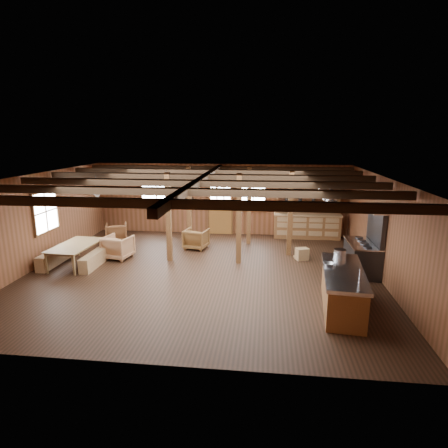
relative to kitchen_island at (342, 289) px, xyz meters
The scene contains 22 objects.
room 4.17m from the kitchen_island, 152.33° to the left, with size 10.04×9.04×2.84m.
ceiling_joists 4.70m from the kitchen_island, 150.17° to the left, with size 9.80×8.82×0.18m.
timber_posts 5.11m from the kitchen_island, 127.82° to the left, with size 3.95×2.35×2.80m.
back_door 7.30m from the kitchen_island, 119.60° to the left, with size 1.02×0.08×2.15m.
window_back_left 8.94m from the kitchen_island, 134.33° to the left, with size 1.32×0.06×1.32m.
window_back_right 6.84m from the kitchen_island, 109.92° to the left, with size 1.02×0.06×1.32m.
window_left 8.96m from the kitchen_island, 164.42° to the left, with size 0.14×1.24×1.32m.
notice_boards 8.22m from the kitchen_island, 128.79° to the left, with size 1.08×0.03×0.90m.
back_counter 6.10m from the kitchen_island, 91.88° to the left, with size 2.55×0.60×2.45m.
pendant_lamps 6.76m from the kitchen_island, 153.73° to the left, with size 1.86×2.36×0.66m.
pot_rack 2.82m from the kitchen_island, 93.06° to the left, with size 0.40×3.00×0.45m.
kitchen_island is the anchor object (origin of this frame).
step_stool 3.48m from the kitchen_island, 99.96° to the left, with size 0.43×0.30×0.38m, color #8B623F.
commercial_range 2.65m from the kitchen_island, 66.68° to the left, with size 0.80×1.56×1.92m.
dining_table 7.79m from the kitchen_island, 164.23° to the left, with size 1.86×1.04×0.65m, color brown.
bench_wall 8.52m from the kitchen_island, 165.60° to the left, with size 0.30×1.62×0.45m, color #8B623F.
bench_aisle 7.27m from the kitchen_island, 163.04° to the left, with size 0.29×1.56×0.43m, color #8B623F.
armchair_a 8.73m from the kitchen_island, 147.05° to the left, with size 0.74×0.76×0.69m, color #59341A.
armchair_b 5.96m from the kitchen_island, 134.80° to the left, with size 0.75×0.77×0.70m, color brown.
armchair_c 7.12m from the kitchen_island, 156.07° to the left, with size 0.81×0.83×0.76m, color #9B6B46.
counter_pot 1.15m from the kitchen_island, 85.10° to the left, with size 0.30×0.30×0.18m, color silver.
bowl 0.64m from the kitchen_island, 136.16° to the left, with size 0.24×0.24×0.06m, color silver.
Camera 1 is at (1.81, -10.10, 3.93)m, focal length 30.00 mm.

